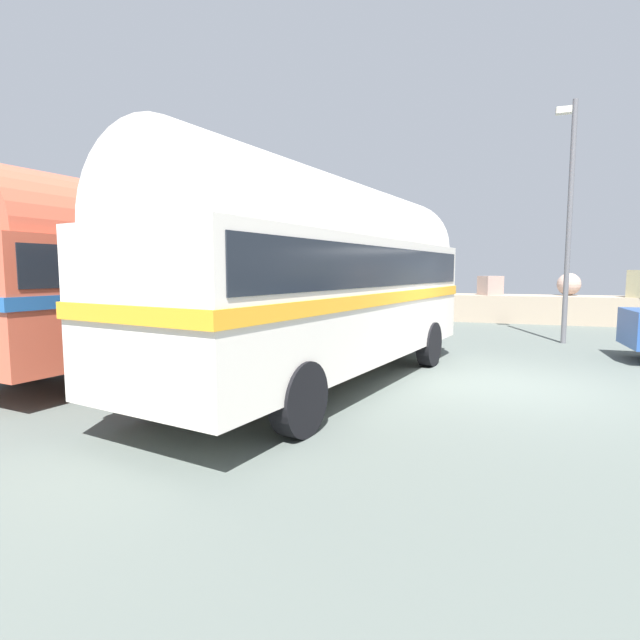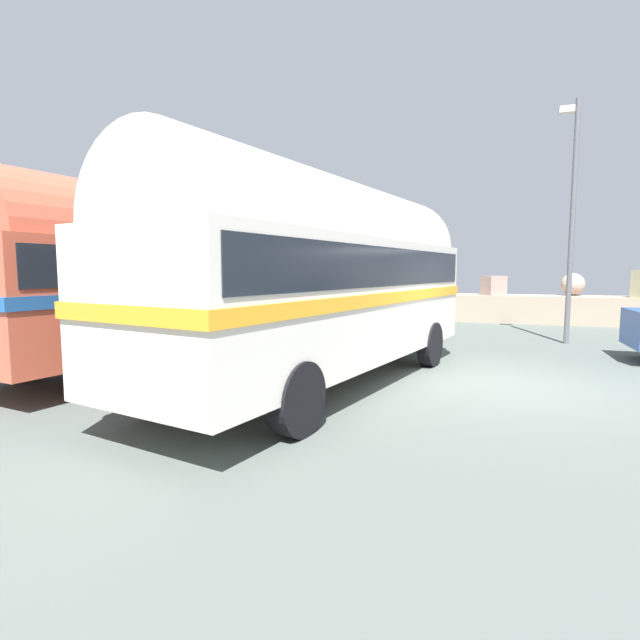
% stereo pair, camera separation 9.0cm
% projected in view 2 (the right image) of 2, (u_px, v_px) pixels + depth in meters
% --- Properties ---
extents(ground, '(32.00, 26.00, 0.02)m').
position_uv_depth(ground, '(509.00, 386.00, 8.75)').
color(ground, '#505853').
extents(breakwater, '(31.36, 2.26, 2.43)m').
position_uv_depth(breakwater, '(513.00, 304.00, 19.56)').
color(breakwater, gray).
rests_on(breakwater, ground).
extents(vintage_coach, '(4.05, 8.89, 3.70)m').
position_uv_depth(vintage_coach, '(326.00, 273.00, 8.65)').
color(vintage_coach, black).
rests_on(vintage_coach, ground).
extents(second_coach, '(3.58, 8.83, 3.70)m').
position_uv_depth(second_coach, '(169.00, 272.00, 10.77)').
color(second_coach, black).
rests_on(second_coach, ground).
extents(lamp_post, '(0.48, 0.79, 6.74)m').
position_uv_depth(lamp_post, '(572.00, 210.00, 13.46)').
color(lamp_post, '#5B5B60').
rests_on(lamp_post, ground).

